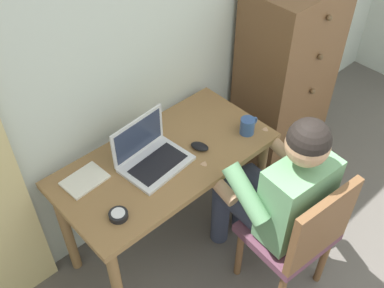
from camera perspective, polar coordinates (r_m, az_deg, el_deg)
wall_back at (r=2.54m, az=-1.06°, el=16.19°), size 4.80×0.05×2.50m
desk at (r=2.45m, az=-3.31°, el=-3.57°), size 1.18×0.59×0.74m
dresser at (r=3.15m, az=11.74°, el=8.27°), size 0.63×0.44×1.29m
chair at (r=2.41m, az=13.28°, el=-10.99°), size 0.45×0.43×0.88m
person_seated at (r=2.34m, az=10.68°, el=-5.63°), size 0.56×0.61×1.20m
laptop at (r=2.32m, az=-5.28°, el=-1.32°), size 0.36×0.28×0.24m
computer_mouse at (r=2.40m, az=0.97°, el=-0.31°), size 0.09×0.11×0.03m
desk_clock at (r=2.12m, az=-9.25°, el=-8.82°), size 0.09×0.09×0.03m
notebook_pad at (r=2.31m, az=-13.36°, el=-4.44°), size 0.22×0.16×0.01m
coffee_mug at (r=2.49m, az=7.03°, el=2.29°), size 0.12×0.08×0.09m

